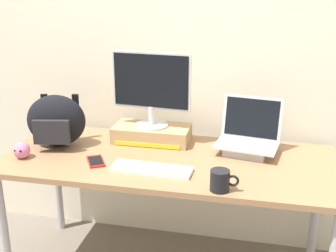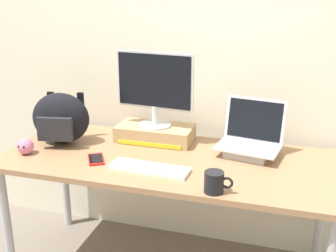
# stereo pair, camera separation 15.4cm
# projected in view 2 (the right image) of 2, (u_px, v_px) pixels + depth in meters

# --- Properties ---
(back_wall) EXTENTS (7.00, 0.10, 2.60)m
(back_wall) POSITION_uv_depth(u_px,v_px,m) (191.00, 40.00, 2.52)
(back_wall) COLOR silver
(back_wall) RESTS_ON ground
(desk) EXTENTS (1.78, 0.75, 0.74)m
(desk) POSITION_uv_depth(u_px,v_px,m) (168.00, 170.00, 2.30)
(desk) COLOR #99704C
(desk) RESTS_ON ground
(toner_box_yellow) EXTENTS (0.45, 0.23, 0.09)m
(toner_box_yellow) POSITION_uv_depth(u_px,v_px,m) (155.00, 133.00, 2.51)
(toner_box_yellow) COLOR tan
(toner_box_yellow) RESTS_ON desk
(desktop_monitor) EXTENTS (0.47, 0.19, 0.43)m
(desktop_monitor) POSITION_uv_depth(u_px,v_px,m) (155.00, 87.00, 2.41)
(desktop_monitor) COLOR silver
(desktop_monitor) RESTS_ON toner_box_yellow
(open_laptop) EXTENTS (0.36, 0.30, 0.30)m
(open_laptop) POSITION_uv_depth(u_px,v_px,m) (250.00, 144.00, 2.30)
(open_laptop) COLOR #ADADB2
(open_laptop) RESTS_ON desk
(external_keyboard) EXTENTS (0.41, 0.14, 0.02)m
(external_keyboard) POSITION_uv_depth(u_px,v_px,m) (149.00, 168.00, 2.12)
(external_keyboard) COLOR white
(external_keyboard) RESTS_ON desk
(messenger_backpack) EXTENTS (0.36, 0.27, 0.30)m
(messenger_backpack) POSITION_uv_depth(u_px,v_px,m) (61.00, 119.00, 2.44)
(messenger_backpack) COLOR black
(messenger_backpack) RESTS_ON desk
(coffee_mug) EXTENTS (0.13, 0.09, 0.10)m
(coffee_mug) POSITION_uv_depth(u_px,v_px,m) (215.00, 182.00, 1.89)
(coffee_mug) COLOR black
(coffee_mug) RESTS_ON desk
(cell_phone) EXTENTS (0.14, 0.17, 0.01)m
(cell_phone) POSITION_uv_depth(u_px,v_px,m) (96.00, 159.00, 2.24)
(cell_phone) COLOR red
(cell_phone) RESTS_ON desk
(plush_toy) EXTENTS (0.09, 0.09, 0.09)m
(plush_toy) POSITION_uv_depth(u_px,v_px,m) (26.00, 146.00, 2.31)
(plush_toy) COLOR #CC7099
(plush_toy) RESTS_ON desk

